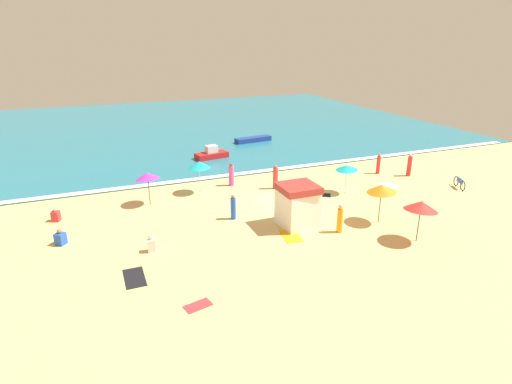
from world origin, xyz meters
name	(u,v)px	position (x,y,z in m)	size (l,w,h in m)	color
ground_plane	(276,201)	(0.00, 0.00, 0.00)	(60.00, 60.00, 0.00)	#D8B775
ocean_water	(182,125)	(0.00, 28.00, 0.05)	(60.00, 44.00, 0.10)	teal
wave_breaker_foam	(243,173)	(0.00, 6.30, 0.10)	(57.00, 0.70, 0.01)	white
lifeguard_cabana	(298,205)	(-0.50, -3.97, 1.27)	(2.13, 2.07, 2.49)	white
beach_umbrella_0	(148,176)	(-7.88, 2.61, 1.95)	(2.03, 2.05, 2.24)	#4C3823
beach_umbrella_1	(382,189)	(4.16, -5.41, 2.11)	(2.11, 2.09, 2.42)	#4C3823
beach_umbrella_2	(347,168)	(5.16, -0.43, 1.86)	(1.86, 1.84, 2.11)	silver
beach_umbrella_3	(421,206)	(4.51, -8.17, 2.03)	(2.38, 2.36, 2.36)	#4C3823
beach_umbrella_4	(199,165)	(-4.26, 3.48, 2.05)	(1.64, 1.63, 2.31)	silver
parked_bicycle	(459,183)	(13.46, -2.65, 0.38)	(0.77, 1.70, 0.76)	black
beachgoer_0	(56,215)	(-13.47, 2.00, 0.36)	(0.55, 0.55, 0.85)	red
beachgoer_1	(151,244)	(-8.82, -4.00, 0.40)	(0.42, 0.42, 0.91)	white
beachgoer_2	(340,219)	(1.28, -5.67, 0.80)	(0.40, 0.40, 1.66)	orange
beachgoer_3	(233,208)	(-3.61, -1.70, 0.73)	(0.37, 0.37, 1.54)	blue
beachgoer_4	(275,178)	(1.01, 2.28, 0.83)	(0.36, 0.36, 1.77)	red
beachgoer_5	(60,238)	(-13.12, -1.39, 0.37)	(0.65, 0.65, 0.88)	blue
beachgoer_6	(378,164)	(10.15, 2.41, 0.79)	(0.37, 0.37, 1.66)	red
beachgoer_7	(409,166)	(12.03, 1.01, 0.83)	(0.47, 0.47, 1.78)	red
beachgoer_8	(231,175)	(-1.71, 4.13, 0.80)	(0.51, 0.51, 1.72)	#D84CA5
beach_towel_0	(321,195)	(3.38, -0.15, 0.01)	(1.55, 1.39, 0.01)	black
beach_towel_1	(291,236)	(-1.47, -5.10, 0.01)	(1.22, 1.86, 0.01)	orange
beach_towel_2	(389,185)	(9.13, -0.32, 0.01)	(1.11, 1.40, 0.01)	white
beach_towel_3	(198,306)	(-7.84, -9.39, 0.01)	(1.23, 0.86, 0.01)	red
beach_towel_4	(134,278)	(-9.96, -6.24, 0.01)	(0.91, 1.80, 0.01)	black
small_boat_0	(212,154)	(-1.00, 11.65, 0.48)	(3.08, 1.70, 1.16)	red
small_boat_1	(253,139)	(4.86, 16.17, 0.34)	(4.02, 1.44, 0.48)	navy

